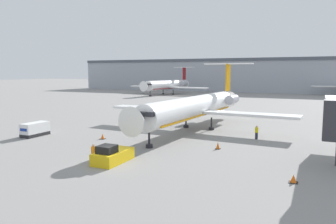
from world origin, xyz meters
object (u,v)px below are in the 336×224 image
Objects in this scene: worker_by_wing at (257,132)px; traffic_cone_left at (103,137)px; worker_near_tug at (94,153)px; airplane_parked_far_left at (167,85)px; traffic_cone_mid at (293,179)px; luggage_cart at (35,129)px; airplane_main at (196,107)px; traffic_cone_right at (218,146)px; pushback_tug at (113,155)px.

traffic_cone_left is at bearing -155.96° from worker_by_wing.
airplane_parked_far_left reaches higher than worker_near_tug.
worker_by_wing reaches higher than traffic_cone_mid.
airplane_parked_far_left reaches higher than luggage_cart.
worker_near_tug is at bearing -97.58° from airplane_main.
airplane_parked_far_left is (-45.03, 70.88, 2.69)m from worker_by_wing.
airplane_main is 18.25× the size of worker_near_tug.
traffic_cone_right is (-2.98, -7.19, -0.55)m from worker_by_wing.
traffic_cone_left is at bearing 130.48° from pushback_tug.
airplane_main is at bearing 86.55° from pushback_tug.
worker_near_tug reaches higher than worker_by_wing.
traffic_cone_right is at bearing -112.54° from worker_by_wing.
worker_by_wing is 84.01m from airplane_parked_far_left.
luggage_cart is 9.61m from traffic_cone_left.
airplane_main is 20.09m from pushback_tug.
worker_by_wing reaches higher than traffic_cone_left.
luggage_cart is 2.12× the size of worker_near_tug.
airplane_main is 76.40m from airplane_parked_far_left.
airplane_parked_far_left is at bearing 117.84° from airplane_main.
traffic_cone_mid is at bearing -59.76° from airplane_parked_far_left.
airplane_parked_far_left reaches higher than traffic_cone_mid.
airplane_main reaches higher than worker_by_wing.
airplane_parked_far_left reaches higher than traffic_cone_left.
traffic_cone_mid is at bearing -52.07° from airplane_main.
worker_by_wing is at bearing 20.27° from luggage_cart.
traffic_cone_left is at bearing 12.55° from luggage_cart.
luggage_cart is 33.08m from traffic_cone_mid.
worker_by_wing is (9.35, -3.32, -2.50)m from airplane_main.
luggage_cart is 2.15× the size of worker_by_wing.
airplane_main is at bearing -62.16° from airplane_parked_far_left.
worker_near_tug is 13.69m from traffic_cone_right.
airplane_main is at bearing 121.20° from traffic_cone_right.
traffic_cone_mid is at bearing 5.85° from worker_near_tug.
traffic_cone_left is at bearing 121.47° from worker_near_tug.
traffic_cone_left is 0.99× the size of traffic_cone_mid.
luggage_cart is (-16.68, 6.49, 0.23)m from pushback_tug.
traffic_cone_mid is (8.37, -8.40, -0.08)m from traffic_cone_right.
airplane_main is 14.48m from traffic_cone_left.
pushback_tug is at bearing -93.45° from airplane_main.
luggage_cart is 29.02m from worker_by_wing.
pushback_tug is 6.49× the size of traffic_cone_mid.
airplane_parked_far_left is (-32.93, 88.26, 2.68)m from worker_near_tug.
airplane_parked_far_left reaches higher than airplane_main.
pushback_tug is 11.28m from traffic_cone_left.
traffic_cone_right is 1.17× the size of traffic_cone_mid.
traffic_cone_left is 24.47m from traffic_cone_mid.
traffic_cone_right is 0.02× the size of airplane_parked_far_left.
traffic_cone_right reaches higher than traffic_cone_mid.
worker_near_tug reaches higher than traffic_cone_left.
worker_near_tug is at bearing -131.81° from traffic_cone_right.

